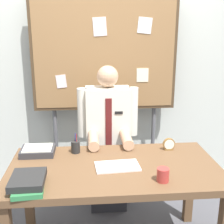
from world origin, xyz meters
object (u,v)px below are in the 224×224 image
(desk_clock, at_px, (169,145))
(coffee_mug, at_px, (163,175))
(pen_holder, at_px, (76,147))
(bulletin_board, at_px, (105,56))
(book_stack, at_px, (28,182))
(paper_tray, at_px, (38,151))
(person, at_px, (108,145))
(open_notebook, at_px, (117,166))
(desk, at_px, (114,177))

(desk_clock, height_order, coffee_mug, desk_clock)
(coffee_mug, relative_size, pen_holder, 0.57)
(bulletin_board, xyz_separation_m, desk_clock, (0.47, -0.79, -0.65))
(book_stack, bearing_deg, coffee_mug, 0.37)
(desk_clock, bearing_deg, coffee_mug, -109.48)
(desk_clock, relative_size, paper_tray, 0.38)
(person, bearing_deg, desk_clock, -39.66)
(open_notebook, distance_m, pen_holder, 0.42)
(bulletin_board, height_order, paper_tray, bulletin_board)
(person, distance_m, coffee_mug, 0.95)
(book_stack, height_order, paper_tray, book_stack)
(person, relative_size, book_stack, 4.53)
(bulletin_board, height_order, book_stack, bulletin_board)
(book_stack, xyz_separation_m, coffee_mug, (0.86, 0.01, 0.01))
(open_notebook, relative_size, coffee_mug, 3.47)
(book_stack, bearing_deg, paper_tray, 92.32)
(open_notebook, relative_size, paper_tray, 1.21)
(desk, height_order, open_notebook, open_notebook)
(desk, relative_size, desk_clock, 15.33)
(desk, height_order, bulletin_board, bulletin_board)
(book_stack, bearing_deg, pen_holder, 61.95)
(open_notebook, distance_m, paper_tray, 0.66)
(desk, height_order, book_stack, book_stack)
(bulletin_board, relative_size, pen_holder, 12.68)
(book_stack, height_order, desk_clock, desk_clock)
(person, xyz_separation_m, book_stack, (-0.56, -0.90, 0.13))
(book_stack, xyz_separation_m, open_notebook, (0.58, 0.23, -0.03))
(desk, relative_size, coffee_mug, 16.86)
(desk, distance_m, paper_tray, 0.65)
(person, height_order, book_stack, person)
(coffee_mug, bearing_deg, book_stack, -179.63)
(book_stack, relative_size, paper_tray, 1.18)
(person, xyz_separation_m, desk_clock, (0.47, -0.39, 0.14))
(person, xyz_separation_m, paper_tray, (-0.58, -0.39, 0.13))
(desk_clock, bearing_deg, paper_tray, 179.88)
(desk, height_order, coffee_mug, coffee_mug)
(desk, distance_m, pen_holder, 0.41)
(person, height_order, pen_holder, person)
(paper_tray, bearing_deg, open_notebook, -24.77)
(open_notebook, bearing_deg, paper_tray, 155.23)
(desk, xyz_separation_m, paper_tray, (-0.58, 0.26, 0.12))
(bulletin_board, bearing_deg, person, -90.03)
(paper_tray, bearing_deg, coffee_mug, -30.01)
(person, distance_m, open_notebook, 0.68)
(desk_clock, xyz_separation_m, coffee_mug, (-0.18, -0.50, 0.00))
(person, bearing_deg, bulletin_board, 89.97)
(desk, bearing_deg, bulletin_board, 89.99)
(bulletin_board, distance_m, coffee_mug, 1.48)
(bulletin_board, bearing_deg, desk, -90.01)
(desk_clock, xyz_separation_m, pen_holder, (-0.76, 0.01, 0.00))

